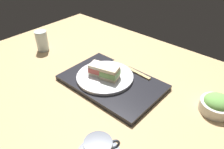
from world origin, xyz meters
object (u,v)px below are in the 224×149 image
Objects in this scene: sandwich_far at (98,69)px; chopsticks_pair at (131,69)px; sandwich_plate at (105,77)px; drinking_glass at (42,41)px; sandwich_near at (111,72)px; salad_bowl at (217,104)px.

sandwich_far is 15.32cm from chopsticks_pair.
sandwich_plate is at bearing 69.70° from chopsticks_pair.
drinking_glass reaches higher than sandwich_far.
drinking_glass is at bearing 0.64° from sandwich_plate.
sandwich_near is at bearing -178.56° from drinking_glass.
sandwich_near reaches higher than salad_bowl.
sandwich_far is at bearing 60.12° from chopsticks_pair.
sandwich_plate is 44.04cm from drinking_glass.
salad_bowl reaches higher than chopsticks_pair.
sandwich_far is 0.39× the size of chopsticks_pair.
sandwich_near is 12.25cm from chopsticks_pair.
drinking_glass reaches higher than sandwich_near.
drinking_glass is (43.96, 0.49, 2.68)cm from sandwich_plate.
sandwich_near reaches higher than chopsticks_pair.
sandwich_near is 0.39× the size of chopsticks_pair.
sandwich_far is at bearing 179.74° from drinking_glass.
chopsticks_pair is 1.97× the size of drinking_glass.
salad_bowl is 86.71cm from drinking_glass.
sandwich_near is 5.97cm from sandwich_far.
chopsticks_pair is at bearing -119.88° from sandwich_far.
sandwich_near is 40.88cm from salad_bowl.
drinking_glass is at bearing 14.75° from chopsticks_pair.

